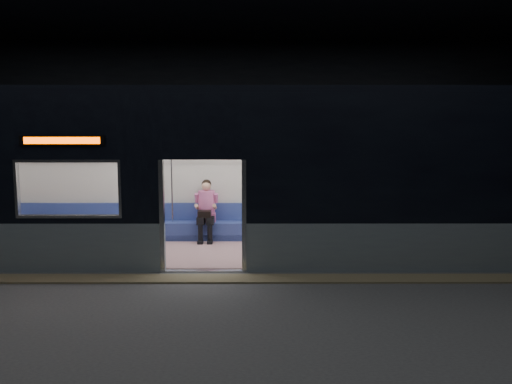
{
  "coord_description": "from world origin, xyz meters",
  "views": [
    {
      "loc": [
        0.94,
        -8.56,
        2.72
      ],
      "look_at": [
        0.96,
        2.3,
        1.3
      ],
      "focal_mm": 38.0,
      "sensor_mm": 36.0,
      "label": 1
    }
  ],
  "objects": [
    {
      "name": "station_floor",
      "position": [
        0.0,
        0.0,
        -0.01
      ],
      "size": [
        24.0,
        14.0,
        0.01
      ],
      "primitive_type": "cube",
      "color": "#47494C",
      "rests_on": "ground"
    },
    {
      "name": "station_envelope",
      "position": [
        0.0,
        0.0,
        3.66
      ],
      "size": [
        24.0,
        14.0,
        5.0
      ],
      "color": "black",
      "rests_on": "station_floor"
    },
    {
      "name": "tactile_strip",
      "position": [
        0.0,
        0.55,
        0.01
      ],
      "size": [
        22.8,
        0.5,
        0.03
      ],
      "primitive_type": "cube",
      "color": "#8C7F59",
      "rests_on": "station_floor"
    },
    {
      "name": "metro_car",
      "position": [
        -0.0,
        2.54,
        1.85
      ],
      "size": [
        18.0,
        3.04,
        3.35
      ],
      "color": "gray",
      "rests_on": "station_floor"
    },
    {
      "name": "passenger",
      "position": [
        -0.17,
        3.55,
        0.8
      ],
      "size": [
        0.4,
        0.69,
        1.38
      ],
      "rotation": [
        0.0,
        0.0,
        -0.01
      ],
      "color": "black",
      "rests_on": "metro_car"
    },
    {
      "name": "handbag",
      "position": [
        -0.19,
        3.32,
        0.68
      ],
      "size": [
        0.34,
        0.31,
        0.14
      ],
      "primitive_type": "cube",
      "rotation": [
        0.0,
        0.0,
        -0.26
      ],
      "color": "black",
      "rests_on": "passenger"
    },
    {
      "name": "transit_map",
      "position": [
        1.48,
        3.85,
        1.45
      ],
      "size": [
        0.93,
        0.03,
        0.6
      ],
      "primitive_type": "cube",
      "color": "white",
      "rests_on": "metro_car"
    }
  ]
}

